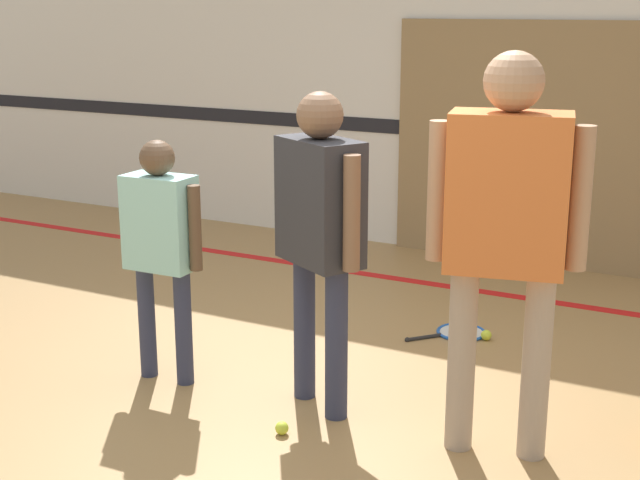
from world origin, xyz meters
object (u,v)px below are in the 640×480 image
object	(u,v)px
tennis_ball_near_instructor	(282,428)
tennis_ball_by_spare_racket	(486,335)
person_student_left	(161,235)
person_student_right	(507,214)
racket_spare_on_floor	(459,332)
person_instructor	(320,218)

from	to	relation	value
tennis_ball_near_instructor	tennis_ball_by_spare_racket	world-z (taller)	same
person_student_left	person_student_right	bearing A→B (deg)	-0.25
person_student_right	tennis_ball_near_instructor	xyz separation A→B (m)	(-0.96, -0.32, -1.10)
person_student_right	tennis_ball_by_spare_racket	size ratio (longest dim) A/B	27.85
person_student_right	racket_spare_on_floor	distance (m)	1.90
person_student_right	racket_spare_on_floor	size ratio (longest dim) A/B	3.50
person_instructor	person_student_right	xyz separation A→B (m)	(0.94, -0.04, 0.13)
tennis_ball_by_spare_racket	person_instructor	bearing A→B (deg)	-109.99
person_instructor	tennis_ball_near_instructor	distance (m)	1.04
person_student_left	person_student_right	world-z (taller)	person_student_right
person_instructor	racket_spare_on_floor	bearing A→B (deg)	106.56
racket_spare_on_floor	tennis_ball_by_spare_racket	distance (m)	0.19
racket_spare_on_floor	tennis_ball_near_instructor	bearing A→B (deg)	31.15
person_student_right	tennis_ball_near_instructor	distance (m)	1.50
person_instructor	tennis_ball_near_instructor	size ratio (longest dim) A/B	24.61
person_student_left	racket_spare_on_floor	xyz separation A→B (m)	(1.21, 1.42, -0.82)
person_instructor	person_student_right	world-z (taller)	person_student_right
person_instructor	person_student_right	bearing A→B (deg)	26.13
person_student_right	tennis_ball_near_instructor	world-z (taller)	person_student_right
person_instructor	tennis_ball_by_spare_racket	world-z (taller)	person_instructor
person_instructor	racket_spare_on_floor	xyz separation A→B (m)	(0.29, 1.33, -0.99)
tennis_ball_near_instructor	tennis_ball_by_spare_racket	bearing A→B (deg)	73.65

